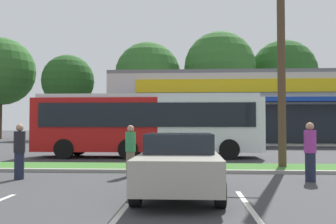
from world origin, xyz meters
The scene contains 16 objects.
grass_median centered at (0.00, 14.00, 0.06)m, with size 56.00×2.20×0.12m, color #386B28.
curb_lip centered at (0.00, 12.78, 0.06)m, with size 56.00×0.24×0.12m, color #99968C.
parking_stripe_2 centered at (1.67, 6.80, 0.00)m, with size 0.12×4.80×0.01m, color silver.
storefront_building centered at (5.90, 35.99, 3.13)m, with size 24.59×13.31×6.25m.
tree_far_left centered at (-22.80, 44.36, 8.33)m, with size 8.32×8.32×12.50m.
tree_left centered at (-13.89, 42.94, 6.91)m, with size 6.13×6.13×9.99m.
tree_mid_left centered at (-4.32, 42.15, 7.44)m, with size 7.48×7.48×11.19m.
tree_mid centered at (3.89, 42.27, 8.28)m, with size 8.05×8.05×12.32m.
tree_mid_right centered at (11.81, 45.45, 7.97)m, with size 7.99×7.99×11.97m.
utility_pole centered at (3.81, 14.03, 5.33)m, with size 3.03×2.40×9.98m.
city_bus centered at (-1.69, 19.09, 1.76)m, with size 11.67×2.77×3.25m.
car_1 centered at (2.88, 26.08, 0.74)m, with size 4.71×1.86×1.40m.
car_2 centered at (0.21, 8.74, 0.76)m, with size 1.94×4.48×1.46m.
pedestrian_near_bench centered at (4.03, 11.01, 0.88)m, with size 0.35×0.35×1.75m.
pedestrian_by_pole centered at (-4.80, 10.96, 0.86)m, with size 0.34×0.34×1.71m.
pedestrian_mid centered at (-1.48, 11.83, 0.84)m, with size 0.34×0.34×1.67m.
Camera 1 is at (0.46, -0.38, 1.66)m, focal length 40.09 mm.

